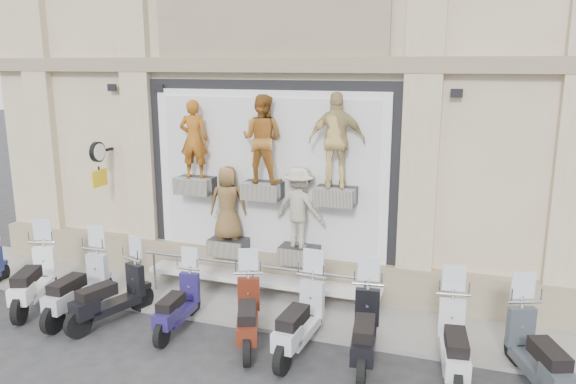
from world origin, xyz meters
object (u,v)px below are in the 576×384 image
object	(u,v)px
scooter_e	(177,294)
scooter_h	(365,318)
scooter_g	(300,308)
clock_sign_bracket	(99,158)
scooter_b	(32,268)
scooter_f	(248,303)
scooter_c	(77,276)
guard_rail	(253,285)
scooter_i	(455,330)
scooter_j	(540,341)
scooter_d	(110,285)

from	to	relation	value
scooter_e	scooter_h	size ratio (longest dim) A/B	0.88
scooter_h	scooter_g	bearing A→B (deg)	172.72
clock_sign_bracket	scooter_g	xyz separation A→B (m)	(5.37, -1.95, -1.97)
scooter_b	scooter_f	size ratio (longest dim) A/B	1.07
scooter_c	scooter_f	world-z (taller)	scooter_c
clock_sign_bracket	scooter_e	world-z (taller)	clock_sign_bracket
guard_rail	scooter_b	size ratio (longest dim) A/B	2.44
scooter_b	scooter_f	distance (m)	4.72
scooter_b	scooter_i	size ratio (longest dim) A/B	1.02
guard_rail	scooter_g	size ratio (longest dim) A/B	2.47
scooter_b	scooter_c	size ratio (longest dim) A/B	1.00
clock_sign_bracket	scooter_i	size ratio (longest dim) A/B	0.50
scooter_e	scooter_g	size ratio (longest dim) A/B	0.87
scooter_h	scooter_j	xyz separation A→B (m)	(2.63, 0.06, 0.01)
scooter_h	scooter_i	xyz separation A→B (m)	(1.41, 0.02, 0.00)
scooter_b	scooter_i	distance (m)	8.20
scooter_e	scooter_h	bearing A→B (deg)	-4.36
scooter_j	guard_rail	bearing A→B (deg)	143.48
scooter_b	scooter_c	bearing A→B (deg)	-24.05
scooter_f	scooter_h	distance (m)	2.07
scooter_h	scooter_i	distance (m)	1.41
scooter_f	scooter_d	bearing A→B (deg)	160.58
clock_sign_bracket	scooter_g	distance (m)	6.04
scooter_h	guard_rail	bearing A→B (deg)	142.69
scooter_c	scooter_j	size ratio (longest dim) A/B	1.01
scooter_b	clock_sign_bracket	bearing A→B (deg)	60.12
guard_rail	scooter_c	size ratio (longest dim) A/B	2.45
scooter_h	scooter_i	size ratio (longest dim) A/B	1.00
scooter_b	scooter_g	world-z (taller)	scooter_b
scooter_g	scooter_i	world-z (taller)	scooter_g
scooter_e	scooter_j	xyz separation A→B (m)	(6.14, 0.03, 0.11)
scooter_e	scooter_b	bearing A→B (deg)	176.87
scooter_f	scooter_h	xyz separation A→B (m)	(2.07, 0.03, 0.03)
guard_rail	scooter_e	world-z (taller)	scooter_e
scooter_c	scooter_j	distance (m)	8.29
scooter_g	scooter_j	size ratio (longest dim) A/B	1.00
scooter_b	scooter_i	world-z (taller)	scooter_b
clock_sign_bracket	scooter_j	size ratio (longest dim) A/B	0.50
scooter_j	scooter_d	bearing A→B (deg)	159.95
scooter_c	scooter_i	size ratio (longest dim) A/B	1.02
scooter_d	scooter_j	distance (m)	7.50
scooter_d	scooter_f	bearing A→B (deg)	19.95
guard_rail	scooter_i	bearing A→B (deg)	-19.86
scooter_d	scooter_c	bearing A→B (deg)	-166.14
guard_rail	clock_sign_bracket	xyz separation A→B (m)	(-3.90, 0.47, 2.34)
guard_rail	scooter_h	xyz separation A→B (m)	(2.60, -1.47, 0.36)
scooter_i	guard_rail	bearing A→B (deg)	152.72
scooter_f	scooter_j	world-z (taller)	scooter_j
guard_rail	scooter_e	bearing A→B (deg)	-122.44
scooter_e	scooter_j	size ratio (longest dim) A/B	0.87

